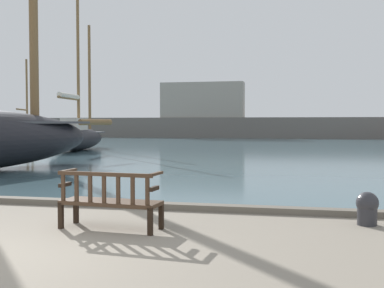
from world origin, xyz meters
name	(u,v)px	position (x,y,z in m)	size (l,w,h in m)	color
harbor_water	(259,139)	(0.00, 44.00, 0.04)	(100.00, 80.00, 0.08)	#476670
quay_edge_kerb	(105,204)	(0.00, 3.85, 0.06)	(40.00, 0.30, 0.12)	#675F54
park_bench	(110,200)	(0.87, 1.94, 0.47)	(1.64, 0.67, 0.92)	black
sailboat_distant_harbor	(27,132)	(-21.63, 36.63, 0.87)	(3.87, 7.13, 7.72)	silver
sailboat_far_starboard	(78,136)	(-8.83, 20.96, 0.93)	(2.46, 7.53, 9.16)	black
mooring_bollard	(367,208)	(4.88, 3.13, 0.29)	(0.36, 0.36, 0.55)	#2D2D33
far_breakwater	(249,122)	(-1.30, 46.28, 1.76)	(48.56, 2.40, 6.07)	#66605B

